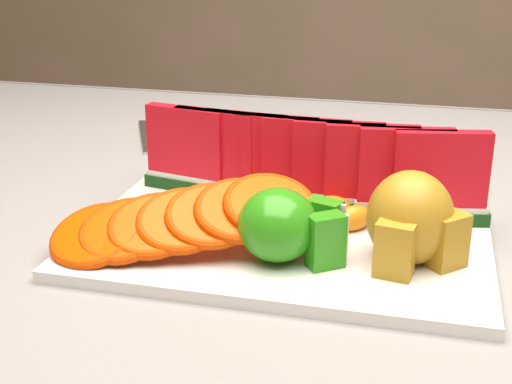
{
  "coord_description": "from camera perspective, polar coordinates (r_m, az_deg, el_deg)",
  "views": [
    {
      "loc": [
        0.11,
        -0.75,
        1.06
      ],
      "look_at": [
        -0.05,
        -0.11,
        0.81
      ],
      "focal_mm": 50.0,
      "sensor_mm": 36.0,
      "label": 1
    }
  ],
  "objects": [
    {
      "name": "table",
      "position": [
        0.86,
        4.9,
        -7.62
      ],
      "size": [
        1.4,
        0.9,
        0.75
      ],
      "color": "#503920",
      "rests_on": "ground"
    },
    {
      "name": "tablecloth",
      "position": [
        0.83,
        5.03,
        -3.81
      ],
      "size": [
        1.53,
        1.03,
        0.2
      ],
      "color": "gray",
      "rests_on": "table"
    },
    {
      "name": "platter",
      "position": [
        0.73,
        2.49,
        -3.3
      ],
      "size": [
        0.4,
        0.3,
        0.01
      ],
      "color": "silver",
      "rests_on": "tablecloth"
    },
    {
      "name": "apple_cluster",
      "position": [
        0.65,
        2.39,
        -2.75
      ],
      "size": [
        0.11,
        0.09,
        0.07
      ],
      "color": "#1C8318",
      "rests_on": "platter"
    },
    {
      "name": "pear_cluster",
      "position": [
        0.66,
        12.32,
        -2.3
      ],
      "size": [
        0.1,
        0.1,
        0.09
      ],
      "color": "#B39614",
      "rests_on": "platter"
    },
    {
      "name": "side_plate",
      "position": [
        1.02,
        12.5,
        3.25
      ],
      "size": [
        0.18,
        0.18,
        0.01
      ],
      "color": "silver",
      "rests_on": "tablecloth"
    },
    {
      "name": "fork",
      "position": [
        1.09,
        -8.62,
        4.54
      ],
      "size": [
        0.09,
        0.19,
        0.0
      ],
      "color": "silver",
      "rests_on": "tablecloth"
    },
    {
      "name": "watermelon_row",
      "position": [
        0.76,
        3.98,
        2.14
      ],
      "size": [
        0.39,
        0.07,
        0.1
      ],
      "color": "#0B400A",
      "rests_on": "platter"
    },
    {
      "name": "orange_fan_front",
      "position": [
        0.67,
        -5.87,
        -2.23
      ],
      "size": [
        0.27,
        0.16,
        0.07
      ],
      "color": "#CE5703",
      "rests_on": "platter"
    },
    {
      "name": "orange_fan_back",
      "position": [
        0.83,
        2.52,
        1.7
      ],
      "size": [
        0.29,
        0.11,
        0.04
      ],
      "color": "#CE5703",
      "rests_on": "platter"
    },
    {
      "name": "tangerine_segments",
      "position": [
        0.73,
        2.35,
        -1.52
      ],
      "size": [
        0.17,
        0.07,
        0.03
      ],
      "color": "orange",
      "rests_on": "platter"
    }
  ]
}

